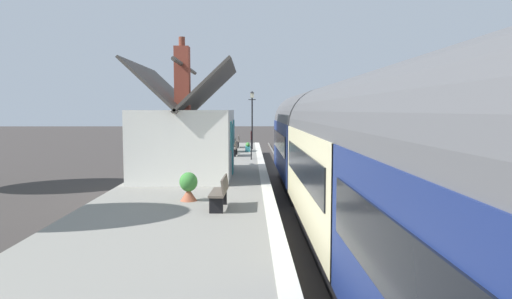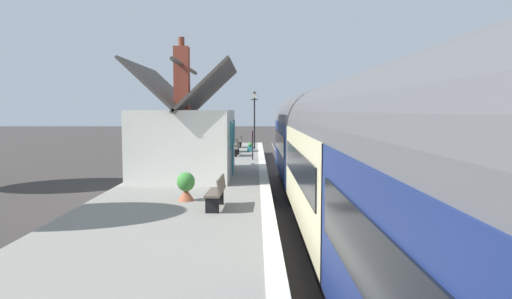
# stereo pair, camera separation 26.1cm
# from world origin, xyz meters

# --- Properties ---
(ground_plane) EXTENTS (160.00, 160.00, 0.00)m
(ground_plane) POSITION_xyz_m (0.00, 0.00, 0.00)
(ground_plane) COLOR #383330
(platform) EXTENTS (32.00, 5.47, 0.85)m
(platform) POSITION_xyz_m (0.00, 3.73, 0.42)
(platform) COLOR gray
(platform) RESTS_ON ground
(platform_edge_coping) EXTENTS (32.00, 0.36, 0.02)m
(platform_edge_coping) POSITION_xyz_m (0.00, 1.18, 0.85)
(platform_edge_coping) COLOR beige
(platform_edge_coping) RESTS_ON platform
(rail_near) EXTENTS (52.00, 0.08, 0.14)m
(rail_near) POSITION_xyz_m (0.00, -1.62, 0.07)
(rail_near) COLOR gray
(rail_near) RESTS_ON ground
(rail_far) EXTENTS (52.00, 0.08, 0.14)m
(rail_far) POSITION_xyz_m (0.00, -0.18, 0.07)
(rail_far) COLOR gray
(rail_far) RESTS_ON ground
(train) EXTENTS (25.81, 2.73, 4.32)m
(train) POSITION_xyz_m (-10.13, -0.90, 2.21)
(train) COLOR black
(train) RESTS_ON ground
(station_building) EXTENTS (6.17, 3.92, 5.47)m
(station_building) POSITION_xyz_m (-3.21, 4.35, 2.36)
(station_building) COLOR white
(station_building) RESTS_ON platform
(bench_near_building) EXTENTS (1.41, 0.48, 0.88)m
(bench_near_building) POSITION_xyz_m (-9.70, 2.56, 1.32)
(bench_near_building) COLOR brown
(bench_near_building) RESTS_ON platform
(bench_mid_platform) EXTENTS (1.42, 0.50, 0.88)m
(bench_mid_platform) POSITION_xyz_m (4.97, 2.66, 1.32)
(bench_mid_platform) COLOR brown
(bench_mid_platform) RESTS_ON platform
(bench_platform_end) EXTENTS (1.42, 0.49, 0.88)m
(bench_platform_end) POSITION_xyz_m (7.67, 2.83, 1.32)
(bench_platform_end) COLOR brown
(bench_platform_end) RESTS_ON platform
(bench_by_lamp) EXTENTS (1.40, 0.44, 0.88)m
(bench_by_lamp) POSITION_xyz_m (11.12, 2.68, 1.32)
(bench_by_lamp) COLOR brown
(bench_by_lamp) RESTS_ON platform
(planter_under_sign) EXTENTS (0.76, 0.76, 0.92)m
(planter_under_sign) POSITION_xyz_m (6.32, 3.47, 1.33)
(planter_under_sign) COLOR #9E5138
(planter_under_sign) RESTS_ON platform
(planter_corner_building) EXTENTS (0.99, 0.32, 0.57)m
(planter_corner_building) POSITION_xyz_m (5.85, 4.93, 1.12)
(planter_corner_building) COLOR gray
(planter_corner_building) RESTS_ON platform
(planter_by_door) EXTENTS (0.54, 0.54, 0.89)m
(planter_by_door) POSITION_xyz_m (2.38, 5.60, 1.32)
(planter_by_door) COLOR #9E5138
(planter_by_door) RESTS_ON platform
(planter_edge_far) EXTENTS (0.78, 0.32, 0.59)m
(planter_edge_far) POSITION_xyz_m (10.70, 4.18, 1.13)
(planter_edge_far) COLOR teal
(planter_edge_far) RESTS_ON platform
(planter_edge_near) EXTENTS (0.53, 0.53, 0.85)m
(planter_edge_near) POSITION_xyz_m (-8.56, 3.59, 1.27)
(planter_edge_near) COLOR #9E5138
(planter_edge_near) RESTS_ON platform
(planter_bench_right) EXTENTS (1.07, 0.32, 0.58)m
(planter_bench_right) POSITION_xyz_m (8.08, 1.90, 1.12)
(planter_bench_right) COLOR teal
(planter_bench_right) RESTS_ON platform
(lamp_post_platform) EXTENTS (0.32, 0.50, 3.99)m
(lamp_post_platform) POSITION_xyz_m (9.59, 1.61, 3.61)
(lamp_post_platform) COLOR black
(lamp_post_platform) RESTS_ON platform
(station_sign_board) EXTENTS (0.96, 0.06, 1.57)m
(station_sign_board) POSITION_xyz_m (3.13, 1.69, 2.03)
(station_sign_board) COLOR black
(station_sign_board) RESTS_ON platform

